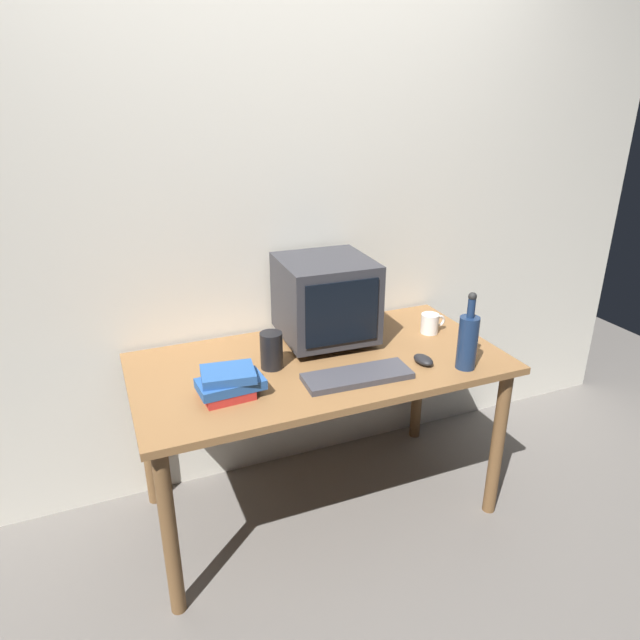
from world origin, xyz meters
TOP-DOWN VIEW (x-y plane):
  - ground_plane at (0.00, 0.00)m, footprint 6.00×6.00m
  - back_wall at (0.00, 0.44)m, footprint 4.00×0.08m
  - desk at (0.00, 0.00)m, footprint 1.51×0.76m
  - crt_monitor at (0.10, 0.18)m, footprint 0.39×0.40m
  - keyboard at (0.07, -0.20)m, footprint 0.43×0.17m
  - computer_mouse at (0.37, -0.19)m, footprint 0.07×0.11m
  - bottle_tall at (0.51, -0.28)m, footprint 0.08×0.08m
  - bottle_short at (0.37, 0.28)m, footprint 0.07×0.07m
  - book_stack at (-0.41, -0.14)m, footprint 0.24×0.17m
  - mug at (0.57, 0.07)m, footprint 0.12×0.08m
  - metal_canister at (-0.20, 0.02)m, footprint 0.09×0.09m

SIDE VIEW (x-z plane):
  - ground_plane at x=0.00m, z-range 0.00..0.00m
  - desk at x=0.00m, z-range 0.28..1.02m
  - keyboard at x=0.07m, z-range 0.74..0.76m
  - computer_mouse at x=0.37m, z-range 0.74..0.78m
  - mug at x=0.57m, z-range 0.74..0.83m
  - book_stack at x=-0.41m, z-range 0.74..0.84m
  - bottle_short at x=0.37m, z-range 0.72..0.90m
  - metal_canister at x=-0.20m, z-range 0.74..0.89m
  - bottle_tall at x=0.51m, z-range 0.70..1.02m
  - crt_monitor at x=0.10m, z-range 0.75..1.12m
  - back_wall at x=0.00m, z-range 0.00..2.50m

